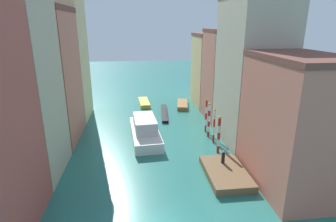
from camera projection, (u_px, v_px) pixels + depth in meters
name	position (u px, v px, depth m)	size (l,w,h in m)	color
ground_plane	(148.00, 121.00, 43.81)	(154.00, 154.00, 0.00)	#28756B
building_left_1	(18.00, 87.00, 25.87)	(6.63, 8.06, 18.48)	#BCB299
building_left_2	(48.00, 76.00, 34.81)	(6.63, 9.83, 17.09)	#C6705B
building_left_3	(63.00, 50.00, 42.43)	(6.63, 7.93, 22.20)	beige
building_right_0	(294.00, 123.00, 25.01)	(6.63, 10.75, 12.50)	#C6705B
building_right_1	(251.00, 71.00, 34.00)	(6.63, 10.27, 18.69)	#BCB299
building_right_2	(227.00, 75.00, 43.30)	(6.63, 7.84, 14.31)	#C6705B
building_right_3	(212.00, 70.00, 51.55)	(6.63, 8.91, 13.44)	#DBB77A
waterfront_dock	(226.00, 173.00, 27.90)	(4.02, 6.78, 0.73)	brown
person_on_dock	(223.00, 157.00, 28.99)	(0.36, 0.36, 1.44)	black
mooring_pole_0	(219.00, 134.00, 32.47)	(0.38, 0.38, 4.69)	red
mooring_pole_1	(214.00, 126.00, 35.26)	(0.27, 0.27, 4.64)	red
mooring_pole_2	(209.00, 120.00, 37.17)	(0.37, 0.37, 4.88)	red
mooring_pole_3	(206.00, 115.00, 39.02)	(0.29, 0.29, 4.92)	red
vaporetto_white	(145.00, 130.00, 36.99)	(4.27, 10.74, 3.02)	white
gondola_black	(164.00, 113.00, 47.30)	(1.67, 9.45, 0.43)	black
motorboat_0	(182.00, 104.00, 51.91)	(2.87, 6.43, 0.69)	olive
motorboat_1	(144.00, 103.00, 53.12)	(2.19, 6.48, 0.71)	gold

